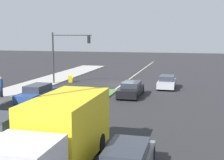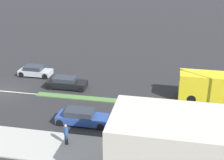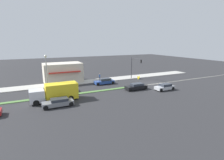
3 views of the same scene
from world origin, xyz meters
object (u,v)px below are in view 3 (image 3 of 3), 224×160
sedan_silver (165,87)px  street_lamp (47,71)px  delivery_truck (56,92)px  traffic_signal_main (135,65)px  suv_grey (58,102)px  warning_aframe_sign (138,78)px  van_white (66,89)px  suv_black (136,87)px  pedestrian (100,77)px  coupe_blue (104,81)px

sedan_silver → street_lamp: bearing=77.0°
delivery_truck → traffic_signal_main: bearing=-68.1°
delivery_truck → suv_grey: delivery_truck is taller
warning_aframe_sign → van_white: size_ratio=0.21×
street_lamp → sedan_silver: size_ratio=1.85×
sedan_silver → van_white: van_white is taller
suv_black → pedestrian: bearing=19.2°
traffic_signal_main → sedan_silver: 11.60m
warning_aframe_sign → street_lamp: bearing=104.7°
sedan_silver → suv_grey: 20.91m
suv_grey → pedestrian: bearing=-42.1°
street_lamp → delivery_truck: street_lamp is taller
pedestrian → sedan_silver: (-13.50, -8.73, -0.42)m
sedan_silver → van_white: (7.20, 18.38, 0.00)m
pedestrian → van_white: size_ratio=0.44×
warning_aframe_sign → traffic_signal_main: bearing=85.1°
street_lamp → coupe_blue: bearing=-68.7°
delivery_truck → van_white: (4.40, -2.37, -0.84)m
warning_aframe_sign → coupe_blue: (-1.02, 10.12, 0.22)m
sedan_silver → delivery_truck: bearing=82.3°
street_lamp → suv_grey: bearing=-170.6°
street_lamp → van_white: (2.20, -3.36, -4.15)m
sedan_silver → suv_grey: (0.00, 20.91, -0.01)m
sedan_silver → coupe_blue: 13.42m
suv_black → coupe_blue: bearing=28.7°
pedestrian → van_white: 11.53m
street_lamp → pedestrian: (8.50, -13.02, -3.73)m
pedestrian → delivery_truck: 16.10m
sedan_silver → suv_grey: bearing=90.0°
pedestrian → suv_black: size_ratio=0.39×
pedestrian → warning_aframe_sign: (-2.48, -9.90, -0.63)m
traffic_signal_main → van_white: 19.00m
van_white → sedan_silver: bearing=-111.4°
sedan_silver → coupe_blue: size_ratio=0.88×
delivery_truck → sedan_silver: (-2.80, -20.75, -0.84)m
pedestrian → coupe_blue: size_ratio=0.39×
warning_aframe_sign → suv_black: 10.29m
delivery_truck → suv_black: delivery_truck is taller
pedestrian → delivery_truck: bearing=131.7°
street_lamp → warning_aframe_sign: 24.09m
street_lamp → warning_aframe_sign: bearing=-75.3°
pedestrian → suv_grey: 18.19m
pedestrian → suv_black: pedestrian is taller
delivery_truck → warning_aframe_sign: bearing=-69.5°
warning_aframe_sign → coupe_blue: size_ratio=0.19×
warning_aframe_sign → van_white: (-3.82, 19.55, 0.20)m
suv_grey → coupe_blue: (10.00, -11.97, 0.03)m
pedestrian → van_white: (-6.30, 9.65, -0.42)m
coupe_blue → pedestrian: bearing=-3.6°
traffic_signal_main → coupe_blue: traffic_signal_main is taller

